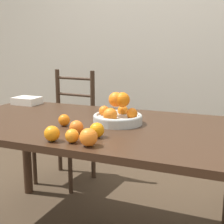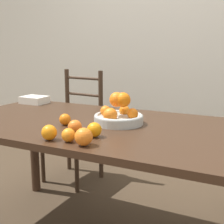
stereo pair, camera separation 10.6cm
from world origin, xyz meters
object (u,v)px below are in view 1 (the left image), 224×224
orange_loose_0 (76,127)px  orange_loose_5 (97,130)px  orange_loose_3 (88,137)px  chair_left (67,130)px  orange_loose_2 (52,134)px  book_stack (27,101)px  orange_loose_1 (72,136)px  fruit_bowl (118,114)px  orange_loose_4 (64,120)px

orange_loose_0 → orange_loose_5: orange_loose_5 is taller
orange_loose_3 → chair_left: bearing=125.3°
orange_loose_3 → chair_left: (-0.81, 1.15, -0.33)m
orange_loose_2 → book_stack: orange_loose_2 is taller
orange_loose_0 → orange_loose_1: 0.14m
fruit_bowl → chair_left: (-0.78, 0.73, -0.35)m
fruit_bowl → orange_loose_0: fruit_bowl is taller
orange_loose_4 → orange_loose_1: bearing=-52.1°
orange_loose_2 → orange_loose_4: 0.29m
orange_loose_2 → orange_loose_3: (0.19, -0.00, 0.00)m
fruit_bowl → orange_loose_2: bearing=-109.5°
chair_left → orange_loose_2: bearing=-56.4°
orange_loose_5 → orange_loose_0: bearing=176.4°
orange_loose_1 → orange_loose_0: bearing=111.1°
book_stack → orange_loose_2: bearing=-45.9°
fruit_bowl → chair_left: size_ratio=0.28×
orange_loose_4 → orange_loose_5: size_ratio=0.89×
orange_loose_4 → fruit_bowl: bearing=31.7°
fruit_bowl → orange_loose_3: bearing=-85.2°
fruit_bowl → orange_loose_0: size_ratio=3.93×
orange_loose_2 → chair_left: (-0.63, 1.15, -0.33)m
orange_loose_0 → orange_loose_5: bearing=-3.6°
orange_loose_0 → book_stack: orange_loose_0 is taller
orange_loose_2 → book_stack: (-0.71, 0.74, -0.01)m
orange_loose_2 → orange_loose_3: 0.19m
orange_loose_0 → orange_loose_1: orange_loose_0 is taller
orange_loose_5 → orange_loose_2: bearing=-139.6°
orange_loose_0 → orange_loose_5: 0.12m
orange_loose_5 → chair_left: size_ratio=0.07×
orange_loose_3 → orange_loose_4: 0.40m
orange_loose_4 → chair_left: 1.08m
orange_loose_0 → chair_left: (-0.67, 1.01, -0.33)m
orange_loose_0 → orange_loose_1: size_ratio=1.11×
chair_left → fruit_bowl: bearing=-37.9°
orange_loose_0 → orange_loose_3: (0.14, -0.14, 0.00)m
chair_left → book_stack: 0.53m
fruit_bowl → chair_left: 1.12m
orange_loose_0 → orange_loose_2: 0.15m
orange_loose_0 → orange_loose_4: size_ratio=1.10×
fruit_bowl → chair_left: chair_left is taller
orange_loose_1 → book_stack: 1.08m
fruit_bowl → orange_loose_5: 0.29m
orange_loose_3 → chair_left: 1.45m
orange_loose_0 → chair_left: bearing=123.8°
orange_loose_2 → book_stack: 1.03m
orange_loose_0 → orange_loose_2: size_ratio=0.97×
orange_loose_1 → orange_loose_5: (0.07, 0.12, 0.00)m
orange_loose_4 → orange_loose_2: bearing=-69.4°
orange_loose_0 → chair_left: 1.25m
orange_loose_0 → orange_loose_2: bearing=-107.7°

